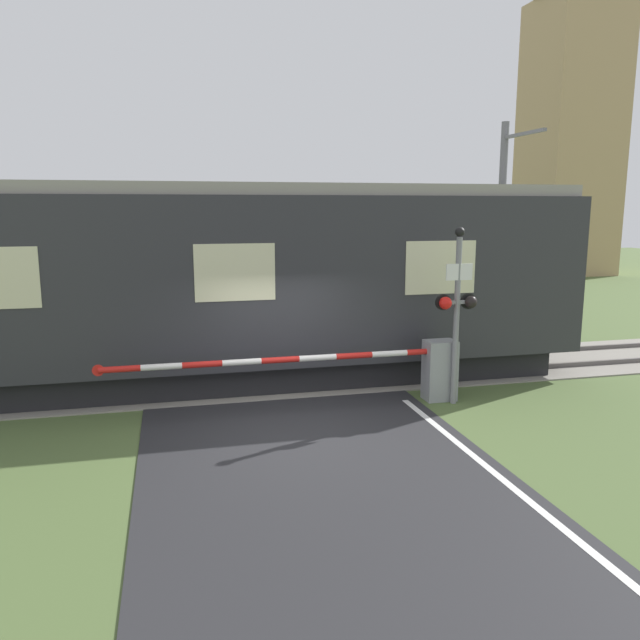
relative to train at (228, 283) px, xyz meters
name	(u,v)px	position (x,y,z in m)	size (l,w,h in m)	color
ground_plane	(297,429)	(0.83, -3.22, -2.15)	(80.00, 80.00, 0.00)	#4C6033
track_bed	(268,378)	(0.83, 0.00, -2.13)	(36.00, 3.20, 0.13)	gray
train	(228,283)	(0.00, 0.00, 0.00)	(15.15, 3.03, 4.21)	black
crossing_barrier	(410,368)	(3.26, -2.25, -1.48)	(6.74, 0.44, 1.19)	gray
signal_post	(457,305)	(4.05, -2.55, -0.23)	(0.82, 0.26, 3.39)	gray
catenary_pole	(501,231)	(7.42, 1.89, 0.96)	(0.20, 1.90, 5.92)	slate
distant_building	(570,132)	(20.71, 18.30, 5.70)	(4.73, 4.73, 15.54)	tan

